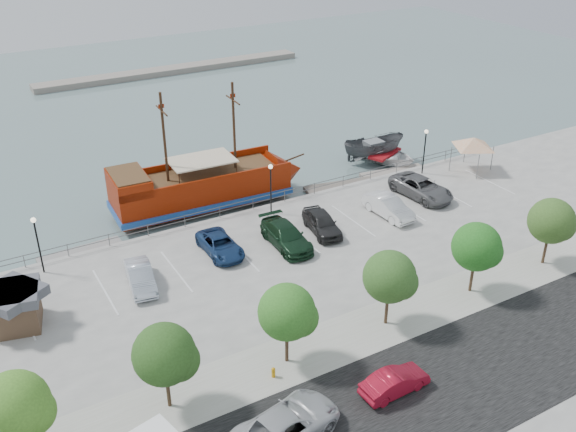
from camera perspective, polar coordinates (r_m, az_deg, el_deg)
ground at (r=48.15m, az=2.23°, el=-3.85°), size 160.00×160.00×0.00m
street at (r=37.65m, az=15.63°, el=-13.47°), size 100.00×8.00×0.04m
sidewalk at (r=40.94m, az=9.77°, el=-8.93°), size 100.00×4.00×0.05m
seawall_railing at (r=53.33m, az=-2.18°, el=1.35°), size 50.00×0.06×1.00m
far_shore at (r=98.34m, az=-10.18°, el=12.67°), size 40.00×3.00×0.80m
pirate_ship at (r=55.73m, az=-6.51°, el=2.77°), size 17.70×5.65×11.08m
patrol_boat at (r=64.88m, az=7.58°, el=5.79°), size 6.71×3.67×2.46m
speedboat at (r=64.87m, az=8.58°, el=5.17°), size 6.82×7.74×1.33m
dock_west at (r=50.93m, az=-17.90°, el=-3.18°), size 6.37×2.07×0.36m
dock_mid at (r=59.09m, az=4.70°, el=2.59°), size 6.91×3.14×0.38m
dock_east at (r=62.54m, az=9.40°, el=3.76°), size 6.75×2.75×0.37m
shed at (r=42.32m, az=-23.19°, el=-7.44°), size 3.81×3.81×2.61m
canopy_tent at (r=61.58m, az=16.23°, el=6.71°), size 5.65×5.65×3.75m
street_van at (r=32.62m, az=-0.12°, el=-18.02°), size 6.22×3.76×1.61m
street_sedan at (r=35.44m, az=9.47°, el=-14.35°), size 3.98×1.50×1.30m
fire_hydrant at (r=36.00m, az=-1.31°, el=-13.70°), size 0.23×0.23×0.66m
lamp_post_left at (r=46.43m, az=-21.45°, el=-1.61°), size 0.36×0.36×4.28m
lamp_post_mid at (r=51.26m, az=-1.55°, el=3.21°), size 0.36×0.36×4.28m
lamp_post_right at (r=59.92m, az=12.09°, el=6.31°), size 0.36×0.36×4.28m
tree_a at (r=32.19m, az=-22.81°, el=-15.40°), size 3.30×3.20×5.00m
tree_b at (r=32.99m, az=-10.66°, el=-12.11°), size 3.30×3.20×5.00m
tree_c at (r=35.20m, az=0.16°, el=-8.66°), size 3.30×3.20×5.00m
tree_d at (r=38.57m, az=9.23°, el=-5.46°), size 3.30×3.20×5.00m
tree_e at (r=42.83m, az=16.60°, el=-2.74°), size 3.30×3.20×5.00m
tree_f at (r=47.74m, az=22.52°, el=-0.51°), size 3.30×3.20×5.00m
parked_car_b at (r=43.98m, az=-12.98°, el=-5.29°), size 2.22×4.69×1.48m
parked_car_c at (r=46.84m, az=-6.05°, el=-2.58°), size 2.26×4.86×1.35m
parked_car_d at (r=47.47m, az=-0.17°, el=-1.78°), size 2.48×5.66×1.62m
parked_car_e at (r=49.36m, az=3.04°, el=-0.60°), size 2.71×5.00×1.62m
parked_car_f at (r=52.34m, az=8.92°, el=0.82°), size 1.94×4.98×1.61m
parked_car_g at (r=56.08m, az=11.77°, el=2.48°), size 3.28×6.20×1.66m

